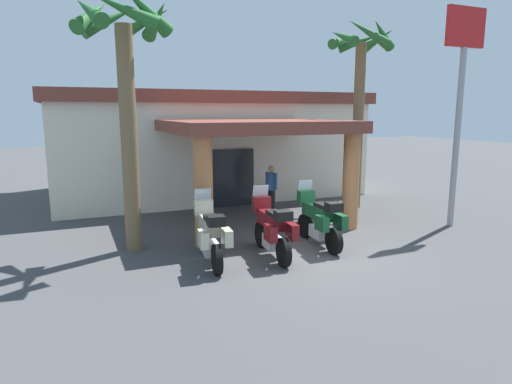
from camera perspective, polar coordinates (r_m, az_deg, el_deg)
ground_plane at (r=11.12m, az=7.61°, el=-7.81°), size 80.00×80.00×0.00m
motel_building at (r=19.25m, az=-6.74°, el=6.32°), size 12.53×12.01×4.18m
motorcycle_cream at (r=10.19m, az=-5.93°, el=-5.35°), size 0.77×2.21×1.61m
motorcycle_maroon at (r=10.60m, az=2.09°, el=-4.69°), size 0.74×2.21×1.61m
motorcycle_green at (r=11.56m, az=8.16°, el=-3.51°), size 0.72×2.21×1.61m
pedestrian at (r=15.01m, az=1.98°, el=0.77°), size 0.32×0.51×1.65m
palm_tree_near_portico at (r=16.29m, az=13.24°, el=14.43°), size 2.25×2.34×6.50m
palm_tree_roadside at (r=11.28m, az=-16.46°, el=15.46°), size 2.46×2.44×6.26m
roadside_sign at (r=14.50m, az=24.89°, el=12.69°), size 1.40×0.18×6.35m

